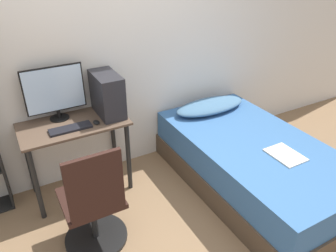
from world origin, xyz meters
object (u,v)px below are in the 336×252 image
object	(u,v)px
office_chair	(94,210)
bed	(252,164)
keyboard	(71,128)
monitor	(55,91)
pc_tower	(107,94)

from	to	relation	value
office_chair	bed	world-z (taller)	office_chair
office_chair	keyboard	bearing A→B (deg)	86.57
bed	monitor	size ratio (longest dim) A/B	3.85
monitor	keyboard	xyz separation A→B (m)	(0.04, -0.26, -0.26)
office_chair	pc_tower	bearing A→B (deg)	60.14
monitor	pc_tower	distance (m)	0.46
office_chair	monitor	size ratio (longest dim) A/B	1.82
bed	keyboard	bearing A→B (deg)	157.14
keyboard	pc_tower	world-z (taller)	pc_tower
office_chair	monitor	distance (m)	1.10
bed	monitor	bearing A→B (deg)	150.20
keyboard	pc_tower	bearing A→B (deg)	18.00
office_chair	keyboard	xyz separation A→B (m)	(0.04, 0.63, 0.40)
pc_tower	office_chair	bearing A→B (deg)	-119.86
monitor	pc_tower	xyz separation A→B (m)	(0.43, -0.13, -0.07)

